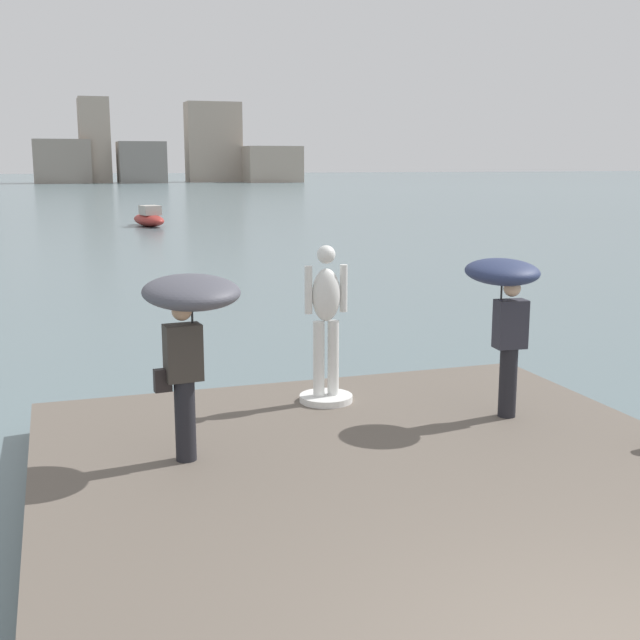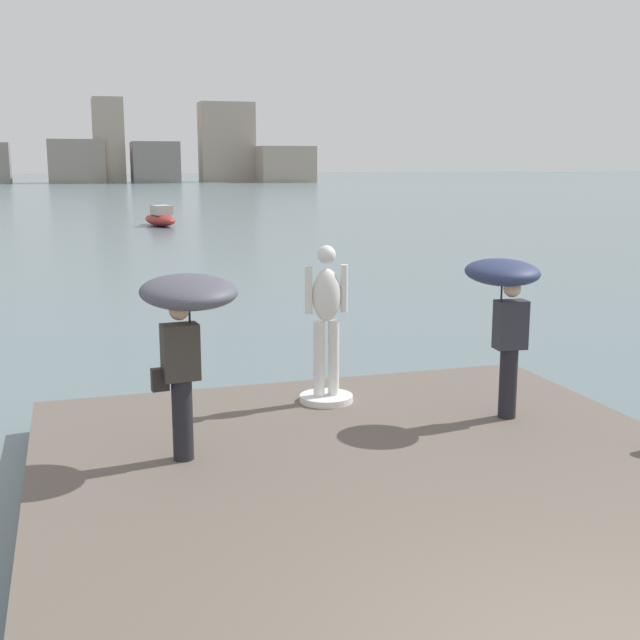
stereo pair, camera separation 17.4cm
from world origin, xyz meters
The scene contains 7 objects.
ground_plane centered at (0.00, 40.00, 0.00)m, with size 400.00×400.00×0.00m, color slate.
pier centered at (0.00, 2.20, 0.20)m, with size 7.16×10.39×0.40m, color #60564C.
statue_white_figure centered at (0.15, 6.29, 1.34)m, with size 0.71×0.71×2.08m.
onlooker_left centered at (-1.88, 4.74, 1.99)m, with size 1.12×1.15×2.02m.
onlooker_right centered at (2.02, 5.01, 1.95)m, with size 0.99×1.01×2.01m.
boat_near centered at (1.90, 42.23, 0.43)m, with size 1.97×3.79×1.14m.
distant_skyline centered at (1.61, 134.84, 4.92)m, with size 70.79×14.10×13.54m.
Camera 1 is at (-3.18, -3.63, 3.55)m, focal length 45.86 mm.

